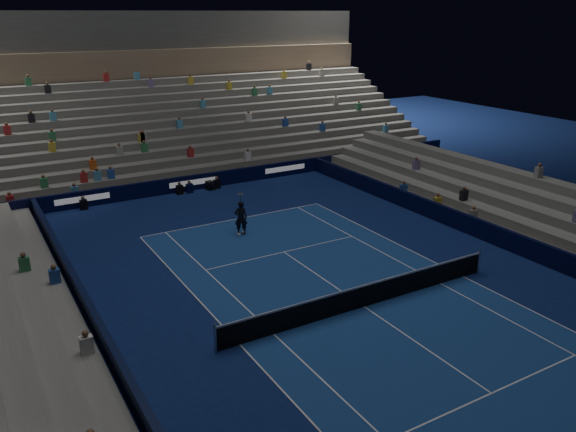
% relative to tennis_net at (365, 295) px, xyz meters
% --- Properties ---
extents(ground, '(90.00, 90.00, 0.00)m').
position_rel_tennis_net_xyz_m(ground, '(0.00, 0.00, -0.50)').
color(ground, '#0D1B50').
rests_on(ground, ground).
extents(court_surface, '(10.97, 23.77, 0.01)m').
position_rel_tennis_net_xyz_m(court_surface, '(0.00, 0.00, -0.50)').
color(court_surface, navy).
rests_on(court_surface, ground).
extents(sponsor_barrier_far, '(44.00, 0.25, 1.00)m').
position_rel_tennis_net_xyz_m(sponsor_barrier_far, '(0.00, 18.50, -0.00)').
color(sponsor_barrier_far, black).
rests_on(sponsor_barrier_far, ground).
extents(sponsor_barrier_east, '(0.25, 37.00, 1.00)m').
position_rel_tennis_net_xyz_m(sponsor_barrier_east, '(9.70, 0.00, -0.00)').
color(sponsor_barrier_east, black).
rests_on(sponsor_barrier_east, ground).
extents(sponsor_barrier_west, '(0.25, 37.00, 1.00)m').
position_rel_tennis_net_xyz_m(sponsor_barrier_west, '(-9.70, 0.00, -0.00)').
color(sponsor_barrier_west, black).
rests_on(sponsor_barrier_west, ground).
extents(grandstand_main, '(44.00, 15.20, 11.20)m').
position_rel_tennis_net_xyz_m(grandstand_main, '(0.00, 27.90, 2.87)').
color(grandstand_main, '#61615C').
rests_on(grandstand_main, ground).
extents(grandstand_east, '(5.00, 37.00, 2.50)m').
position_rel_tennis_net_xyz_m(grandstand_east, '(13.17, 0.00, 0.41)').
color(grandstand_east, slate).
rests_on(grandstand_east, ground).
extents(tennis_net, '(12.90, 0.10, 1.10)m').
position_rel_tennis_net_xyz_m(tennis_net, '(0.00, 0.00, 0.00)').
color(tennis_net, '#B2B2B7').
rests_on(tennis_net, ground).
extents(tennis_player, '(0.78, 0.63, 1.84)m').
position_rel_tennis_net_xyz_m(tennis_player, '(-0.75, 9.61, 0.42)').
color(tennis_player, black).
rests_on(tennis_player, ground).
extents(broadcast_camera, '(0.52, 0.92, 0.57)m').
position_rel_tennis_net_xyz_m(broadcast_camera, '(1.04, 17.96, -0.21)').
color(broadcast_camera, black).
rests_on(broadcast_camera, ground).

